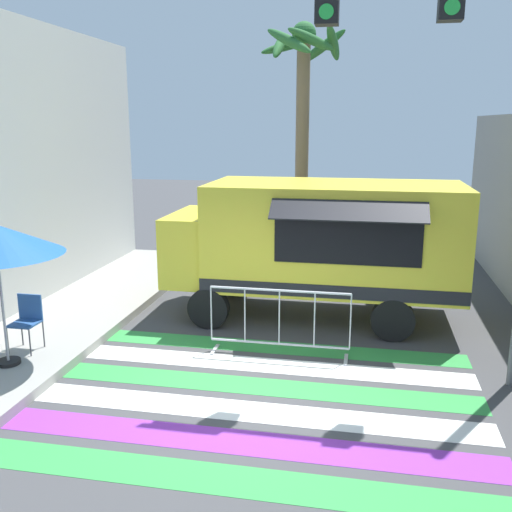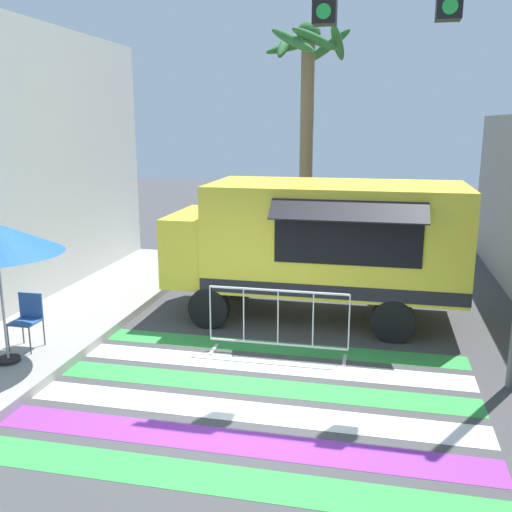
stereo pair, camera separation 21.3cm
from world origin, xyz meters
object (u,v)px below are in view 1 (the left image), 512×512
(food_truck, at_px, (312,238))
(folding_chair, at_px, (27,317))
(palm_tree, at_px, (303,99))
(barricade_front, at_px, (279,323))
(traffic_signal_pole, at_px, (454,61))

(food_truck, xyz_separation_m, folding_chair, (-4.32, -2.95, -0.89))
(food_truck, relative_size, palm_tree, 0.90)
(barricade_front, relative_size, palm_tree, 0.37)
(traffic_signal_pole, bearing_deg, palm_tree, 112.63)
(food_truck, height_order, palm_tree, palm_tree)
(folding_chair, bearing_deg, food_truck, 24.32)
(folding_chair, bearing_deg, palm_tree, 52.63)
(food_truck, bearing_deg, palm_tree, 99.48)
(food_truck, bearing_deg, barricade_front, -98.34)
(food_truck, relative_size, barricade_front, 2.41)
(folding_chair, height_order, barricade_front, barricade_front)
(barricade_front, distance_m, palm_tree, 7.26)
(folding_chair, height_order, palm_tree, palm_tree)
(food_truck, distance_m, palm_tree, 4.98)
(palm_tree, bearing_deg, food_truck, -80.52)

